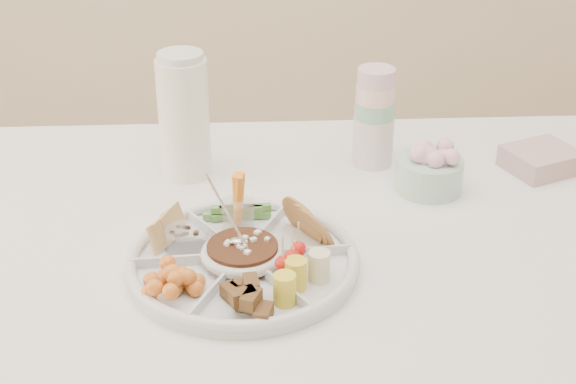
{
  "coord_description": "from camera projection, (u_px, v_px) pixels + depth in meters",
  "views": [
    {
      "loc": [
        -0.08,
        -1.23,
        1.5
      ],
      "look_at": [
        -0.02,
        -0.01,
        0.85
      ],
      "focal_mm": 50.0,
      "sensor_mm": 36.0,
      "label": 1
    }
  ],
  "objects": [
    {
      "name": "party_tray",
      "position": [
        243.0,
        257.0,
        1.32
      ],
      "size": [
        0.41,
        0.41,
        0.04
      ],
      "primitive_type": "cylinder",
      "rotation": [
        0.0,
        0.0,
        0.07
      ],
      "color": "silver",
      "rests_on": "dining_table"
    },
    {
      "name": "cherries",
      "position": [
        174.0,
        277.0,
        1.25
      ],
      "size": [
        0.13,
        0.13,
        0.05
      ],
      "primitive_type": null,
      "rotation": [
        0.0,
        0.0,
        0.07
      ],
      "color": "orange",
      "rests_on": "party_tray"
    },
    {
      "name": "flower_bowl",
      "position": [
        430.0,
        167.0,
        1.56
      ],
      "size": [
        0.14,
        0.14,
        0.1
      ],
      "primitive_type": "cylinder",
      "rotation": [
        0.0,
        0.0,
        -0.06
      ],
      "color": "#93D7BB",
      "rests_on": "dining_table"
    },
    {
      "name": "thermos",
      "position": [
        184.0,
        114.0,
        1.58
      ],
      "size": [
        0.12,
        0.12,
        0.26
      ],
      "primitive_type": "cylinder",
      "rotation": [
        0.0,
        0.0,
        0.16
      ],
      "color": "white",
      "rests_on": "dining_table"
    },
    {
      "name": "banana_tomato",
      "position": [
        316.0,
        255.0,
        1.26
      ],
      "size": [
        0.12,
        0.12,
        0.09
      ],
      "primitive_type": null,
      "rotation": [
        0.0,
        0.0,
        0.07
      ],
      "color": "#F8EC6F",
      "rests_on": "party_tray"
    },
    {
      "name": "cup_stack",
      "position": [
        374.0,
        111.0,
        1.63
      ],
      "size": [
        0.09,
        0.09,
        0.23
      ],
      "primitive_type": "cylinder",
      "rotation": [
        0.0,
        0.0,
        -0.06
      ],
      "color": "white",
      "rests_on": "dining_table"
    },
    {
      "name": "tortillas",
      "position": [
        305.0,
        222.0,
        1.38
      ],
      "size": [
        0.12,
        0.12,
        0.06
      ],
      "primitive_type": null,
      "rotation": [
        0.0,
        0.0,
        0.07
      ],
      "color": "#B08948",
      "rests_on": "party_tray"
    },
    {
      "name": "napkin_stack",
      "position": [
        541.0,
        160.0,
        1.65
      ],
      "size": [
        0.17,
        0.16,
        0.05
      ],
      "primitive_type": "cube",
      "rotation": [
        0.0,
        0.0,
        0.39
      ],
      "color": "#C89FA1",
      "rests_on": "dining_table"
    },
    {
      "name": "granola_chunks",
      "position": [
        249.0,
        296.0,
        1.2
      ],
      "size": [
        0.11,
        0.11,
        0.04
      ],
      "primitive_type": null,
      "rotation": [
        0.0,
        0.0,
        0.07
      ],
      "color": "#522F1B",
      "rests_on": "party_tray"
    },
    {
      "name": "pita_raisins",
      "position": [
        173.0,
        230.0,
        1.36
      ],
      "size": [
        0.11,
        0.11,
        0.06
      ],
      "primitive_type": null,
      "rotation": [
        0.0,
        0.0,
        0.07
      ],
      "color": "#EAB45B",
      "rests_on": "party_tray"
    },
    {
      "name": "carrot_cucumber",
      "position": [
        237.0,
        198.0,
        1.42
      ],
      "size": [
        0.12,
        0.12,
        0.1
      ],
      "primitive_type": null,
      "rotation": [
        0.0,
        0.0,
        0.07
      ],
      "color": "orange",
      "rests_on": "party_tray"
    },
    {
      "name": "bean_dip",
      "position": [
        243.0,
        253.0,
        1.32
      ],
      "size": [
        0.13,
        0.13,
        0.04
      ],
      "primitive_type": "cylinder",
      "rotation": [
        0.0,
        0.0,
        0.07
      ],
      "color": "brown",
      "rests_on": "party_tray"
    }
  ]
}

